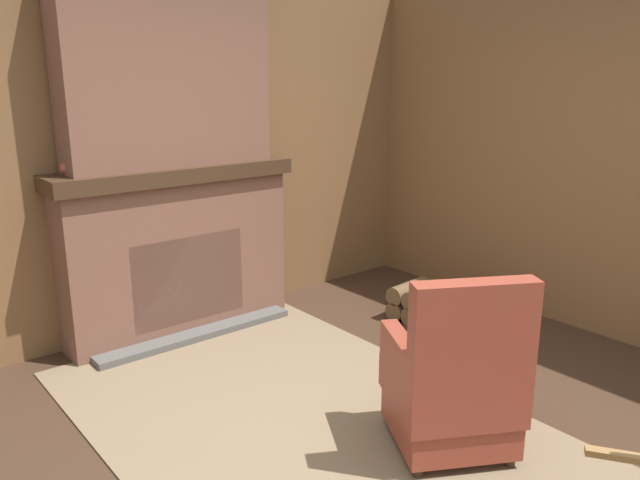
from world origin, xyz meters
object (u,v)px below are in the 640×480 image
Objects in this scene: oil_lamp_vase at (68,161)px; firewood_stack at (424,303)px; armchair at (454,387)px; storage_case at (203,153)px.

firewood_stack is at bearing 64.58° from oil_lamp_vase.
armchair is 3.71× the size of oil_lamp_vase.
oil_lamp_vase reaches higher than armchair.
armchair is 2.79m from oil_lamp_vase.
firewood_stack is 2.83m from oil_lamp_vase.
firewood_stack is 2.09m from storage_case.
armchair is at bearing 23.69° from oil_lamp_vase.
storage_case is at bearing 30.95° from armchair.
armchair is at bearing -44.13° from firewood_stack.
storage_case is at bearing -129.86° from firewood_stack.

